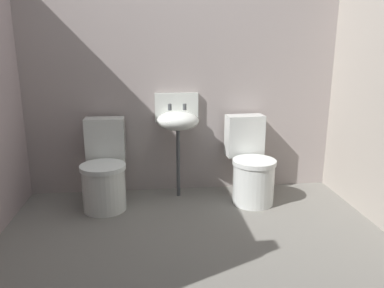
% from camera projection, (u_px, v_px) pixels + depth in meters
% --- Properties ---
extents(ground_plane, '(3.41, 2.72, 0.08)m').
position_uv_depth(ground_plane, '(196.00, 250.00, 2.78)').
color(ground_plane, slate).
extents(wall_back, '(3.41, 0.10, 2.10)m').
position_uv_depth(wall_back, '(182.00, 86.00, 3.67)').
color(wall_back, '#A59995').
rests_on(wall_back, ground).
extents(toilet_left, '(0.40, 0.59, 0.78)m').
position_uv_depth(toilet_left, '(104.00, 172.00, 3.39)').
color(toilet_left, white).
rests_on(toilet_left, ground).
extents(toilet_right, '(0.43, 0.62, 0.78)m').
position_uv_depth(toilet_right, '(251.00, 167.00, 3.53)').
color(toilet_right, silver).
rests_on(toilet_right, ground).
extents(sink, '(0.42, 0.35, 0.99)m').
position_uv_depth(sink, '(178.00, 120.00, 3.53)').
color(sink, '#484B4D').
rests_on(sink, ground).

